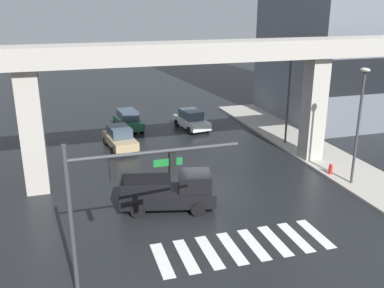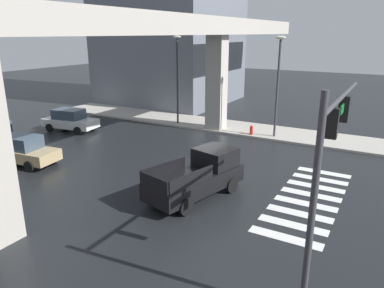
{
  "view_description": "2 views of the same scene",
  "coord_description": "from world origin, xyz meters",
  "px_view_note": "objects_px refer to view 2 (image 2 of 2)",
  "views": [
    {
      "loc": [
        -7.39,
        -21.83,
        10.8
      ],
      "look_at": [
        -0.18,
        1.6,
        2.66
      ],
      "focal_mm": 40.17,
      "sensor_mm": 36.0,
      "label": 1
    },
    {
      "loc": [
        -16.1,
        -8.76,
        7.44
      ],
      "look_at": [
        -0.88,
        -0.13,
        2.06
      ],
      "focal_mm": 33.94,
      "sensor_mm": 36.0,
      "label": 2
    }
  ],
  "objects_px": {
    "sedan_tan": "(22,150)",
    "pickup_truck": "(199,176)",
    "traffic_signal_mast": "(330,147)",
    "street_lamp_near_corner": "(278,76)",
    "sedan_white": "(70,120)",
    "street_lamp_mid_block": "(177,70)",
    "fire_hydrant": "(251,131)"
  },
  "relations": [
    {
      "from": "traffic_signal_mast",
      "to": "street_lamp_near_corner",
      "type": "xyz_separation_m",
      "value": [
        15.01,
        6.0,
        0.18
      ]
    },
    {
      "from": "street_lamp_near_corner",
      "to": "fire_hydrant",
      "type": "bearing_deg",
      "value": 103.81
    },
    {
      "from": "street_lamp_near_corner",
      "to": "fire_hydrant",
      "type": "height_order",
      "value": "street_lamp_near_corner"
    },
    {
      "from": "pickup_truck",
      "to": "street_lamp_near_corner",
      "type": "relative_size",
      "value": 0.75
    },
    {
      "from": "fire_hydrant",
      "to": "pickup_truck",
      "type": "bearing_deg",
      "value": -172.2
    },
    {
      "from": "sedan_white",
      "to": "street_lamp_near_corner",
      "type": "height_order",
      "value": "street_lamp_near_corner"
    },
    {
      "from": "traffic_signal_mast",
      "to": "street_lamp_near_corner",
      "type": "bearing_deg",
      "value": 21.78
    },
    {
      "from": "street_lamp_mid_block",
      "to": "fire_hydrant",
      "type": "xyz_separation_m",
      "value": [
        -0.4,
        -6.7,
        -4.13
      ]
    },
    {
      "from": "sedan_white",
      "to": "fire_hydrant",
      "type": "height_order",
      "value": "sedan_white"
    },
    {
      "from": "street_lamp_near_corner",
      "to": "street_lamp_mid_block",
      "type": "distance_m",
      "value": 8.33
    },
    {
      "from": "sedan_white",
      "to": "street_lamp_mid_block",
      "type": "xyz_separation_m",
      "value": [
        5.84,
        -6.39,
        3.7
      ]
    },
    {
      "from": "traffic_signal_mast",
      "to": "street_lamp_near_corner",
      "type": "relative_size",
      "value": 0.9
    },
    {
      "from": "pickup_truck",
      "to": "traffic_signal_mast",
      "type": "bearing_deg",
      "value": -121.02
    },
    {
      "from": "pickup_truck",
      "to": "sedan_tan",
      "type": "bearing_deg",
      "value": 96.85
    },
    {
      "from": "traffic_signal_mast",
      "to": "street_lamp_near_corner",
      "type": "distance_m",
      "value": 16.16
    },
    {
      "from": "street_lamp_near_corner",
      "to": "traffic_signal_mast",
      "type": "bearing_deg",
      "value": -158.22
    },
    {
      "from": "street_lamp_mid_block",
      "to": "street_lamp_near_corner",
      "type": "bearing_deg",
      "value": -90.0
    },
    {
      "from": "pickup_truck",
      "to": "sedan_tan",
      "type": "xyz_separation_m",
      "value": [
        -1.33,
        11.11,
        -0.14
      ]
    },
    {
      "from": "pickup_truck",
      "to": "street_lamp_near_corner",
      "type": "distance_m",
      "value": 11.87
    },
    {
      "from": "pickup_truck",
      "to": "street_lamp_near_corner",
      "type": "height_order",
      "value": "street_lamp_near_corner"
    },
    {
      "from": "sedan_white",
      "to": "fire_hydrant",
      "type": "distance_m",
      "value": 14.18
    },
    {
      "from": "traffic_signal_mast",
      "to": "street_lamp_mid_block",
      "type": "relative_size",
      "value": 0.9
    },
    {
      "from": "pickup_truck",
      "to": "fire_hydrant",
      "type": "xyz_separation_m",
      "value": [
        10.92,
        1.5,
        -0.56
      ]
    },
    {
      "from": "street_lamp_mid_block",
      "to": "fire_hydrant",
      "type": "distance_m",
      "value": 7.88
    },
    {
      "from": "sedan_white",
      "to": "street_lamp_mid_block",
      "type": "height_order",
      "value": "street_lamp_mid_block"
    },
    {
      "from": "sedan_tan",
      "to": "sedan_white",
      "type": "xyz_separation_m",
      "value": [
        6.82,
        3.47,
        0.0
      ]
    },
    {
      "from": "sedan_tan",
      "to": "pickup_truck",
      "type": "bearing_deg",
      "value": -83.15
    },
    {
      "from": "sedan_white",
      "to": "traffic_signal_mast",
      "type": "bearing_deg",
      "value": -113.87
    },
    {
      "from": "traffic_signal_mast",
      "to": "fire_hydrant",
      "type": "bearing_deg",
      "value": 27.56
    },
    {
      "from": "pickup_truck",
      "to": "sedan_tan",
      "type": "relative_size",
      "value": 1.21
    },
    {
      "from": "traffic_signal_mast",
      "to": "street_lamp_mid_block",
      "type": "bearing_deg",
      "value": 43.66
    },
    {
      "from": "sedan_tan",
      "to": "street_lamp_near_corner",
      "type": "bearing_deg",
      "value": -41.62
    }
  ]
}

